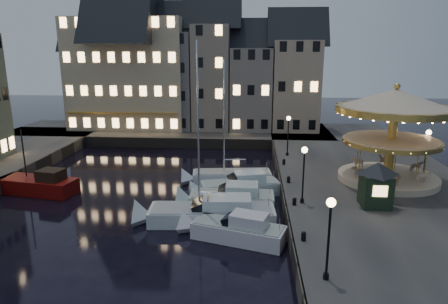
# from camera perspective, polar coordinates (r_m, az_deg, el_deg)

# --- Properties ---
(ground) EXTENTS (160.00, 160.00, 0.00)m
(ground) POSITION_cam_1_polar(r_m,az_deg,el_deg) (29.31, -3.15, -9.93)
(ground) COLOR black
(ground) RESTS_ON ground
(quay_east) EXTENTS (16.00, 56.00, 1.30)m
(quay_east) POSITION_cam_1_polar(r_m,az_deg,el_deg) (35.98, 20.96, -5.10)
(quay_east) COLOR #474442
(quay_east) RESTS_ON ground
(quay_north) EXTENTS (44.00, 12.00, 1.30)m
(quay_north) POSITION_cam_1_polar(r_m,az_deg,el_deg) (56.85, -7.59, 2.65)
(quay_north) COLOR #474442
(quay_north) RESTS_ON ground
(quaywall_e) EXTENTS (0.15, 44.00, 1.30)m
(quaywall_e) POSITION_cam_1_polar(r_m,az_deg,el_deg) (34.52, 8.09, -5.08)
(quaywall_e) COLOR #47423A
(quaywall_e) RESTS_ON ground
(quaywall_n) EXTENTS (48.00, 0.15, 1.30)m
(quaywall_n) POSITION_cam_1_polar(r_m,az_deg,el_deg) (50.72, -6.74, 1.26)
(quaywall_n) COLOR #47423A
(quaywall_n) RESTS_ON ground
(streetlamp_a) EXTENTS (0.44, 0.44, 4.17)m
(streetlamp_a) POSITION_cam_1_polar(r_m,az_deg,el_deg) (19.58, 14.83, -10.35)
(streetlamp_a) COLOR black
(streetlamp_a) RESTS_ON quay_east
(streetlamp_b) EXTENTS (0.44, 0.44, 4.17)m
(streetlamp_b) POSITION_cam_1_polar(r_m,az_deg,el_deg) (28.87, 11.33, -2.08)
(streetlamp_b) COLOR black
(streetlamp_b) RESTS_ON quay_east
(streetlamp_c) EXTENTS (0.44, 0.44, 4.17)m
(streetlamp_c) POSITION_cam_1_polar(r_m,az_deg,el_deg) (41.93, 9.16, 3.12)
(streetlamp_c) COLOR black
(streetlamp_c) RESTS_ON quay_east
(streetlamp_d) EXTENTS (0.44, 0.44, 4.17)m
(streetlamp_d) POSITION_cam_1_polar(r_m,az_deg,el_deg) (38.44, 27.01, 0.70)
(streetlamp_d) COLOR black
(streetlamp_d) RESTS_ON quay_east
(bollard_a) EXTENTS (0.30, 0.30, 0.57)m
(bollard_a) POSITION_cam_1_polar(r_m,az_deg,el_deg) (24.08, 11.31, -11.64)
(bollard_a) COLOR black
(bollard_a) RESTS_ON quay_east
(bollard_b) EXTENTS (0.30, 0.30, 0.57)m
(bollard_b) POSITION_cam_1_polar(r_m,az_deg,el_deg) (29.10, 10.03, -6.91)
(bollard_b) COLOR black
(bollard_b) RESTS_ON quay_east
(bollard_c) EXTENTS (0.30, 0.30, 0.57)m
(bollard_c) POSITION_cam_1_polar(r_m,az_deg,el_deg) (33.79, 9.22, -3.85)
(bollard_c) COLOR black
(bollard_c) RESTS_ON quay_east
(bollard_d) EXTENTS (0.30, 0.30, 0.57)m
(bollard_d) POSITION_cam_1_polar(r_m,az_deg,el_deg) (39.04, 8.56, -1.34)
(bollard_d) COLOR black
(bollard_d) RESTS_ON quay_east
(townhouse_na) EXTENTS (5.50, 8.00, 12.80)m
(townhouse_na) POSITION_cam_1_polar(r_m,az_deg,el_deg) (61.16, -18.19, 9.64)
(townhouse_na) COLOR tan
(townhouse_na) RESTS_ON quay_north
(townhouse_nb) EXTENTS (6.16, 8.00, 13.80)m
(townhouse_nb) POSITION_cam_1_polar(r_m,az_deg,el_deg) (59.29, -13.27, 10.32)
(townhouse_nb) COLOR gray
(townhouse_nb) RESTS_ON quay_north
(townhouse_nc) EXTENTS (6.82, 8.00, 14.80)m
(townhouse_nc) POSITION_cam_1_polar(r_m,az_deg,el_deg) (57.75, -7.45, 10.98)
(townhouse_nc) COLOR slate
(townhouse_nc) RESTS_ON quay_north
(townhouse_nd) EXTENTS (5.50, 8.00, 15.80)m
(townhouse_nd) POSITION_cam_1_polar(r_m,az_deg,el_deg) (56.86, -1.67, 11.54)
(townhouse_nd) COLOR gray
(townhouse_nd) RESTS_ON quay_north
(townhouse_ne) EXTENTS (6.16, 8.00, 12.80)m
(townhouse_ne) POSITION_cam_1_polar(r_m,az_deg,el_deg) (56.65, 3.92, 9.98)
(townhouse_ne) COLOR gray
(townhouse_ne) RESTS_ON quay_north
(townhouse_nf) EXTENTS (6.82, 8.00, 13.80)m
(townhouse_nf) POSITION_cam_1_polar(r_m,az_deg,el_deg) (56.90, 10.13, 10.32)
(townhouse_nf) COLOR tan
(townhouse_nf) RESTS_ON quay_north
(hotel_corner) EXTENTS (17.60, 9.00, 16.80)m
(hotel_corner) POSITION_cam_1_polar(r_m,az_deg,el_deg) (59.20, -13.31, 11.77)
(hotel_corner) COLOR beige
(hotel_corner) RESTS_ON quay_north
(motorboat_b) EXTENTS (7.07, 3.89, 2.15)m
(motorboat_b) POSITION_cam_1_polar(r_m,az_deg,el_deg) (26.53, 1.20, -11.11)
(motorboat_b) COLOR silver
(motorboat_b) RESTS_ON ground
(motorboat_c) EXTENTS (10.07, 3.25, 13.35)m
(motorboat_c) POSITION_cam_1_polar(r_m,az_deg,el_deg) (28.96, -2.50, -8.76)
(motorboat_c) COLOR silver
(motorboat_c) RESTS_ON ground
(motorboat_d) EXTENTS (7.60, 2.52, 2.15)m
(motorboat_d) POSITION_cam_1_polar(r_m,az_deg,el_deg) (31.64, 0.38, -6.78)
(motorboat_d) COLOR silver
(motorboat_d) RESTS_ON ground
(motorboat_e) EXTENTS (7.68, 4.01, 2.15)m
(motorboat_e) POSITION_cam_1_polar(r_m,az_deg,el_deg) (34.27, 1.69, -5.10)
(motorboat_e) COLOR silver
(motorboat_e) RESTS_ON ground
(motorboat_f) EXTENTS (8.33, 3.00, 11.00)m
(motorboat_f) POSITION_cam_1_polar(r_m,az_deg,el_deg) (37.24, 0.23, -3.67)
(motorboat_f) COLOR silver
(motorboat_f) RESTS_ON ground
(red_fishing_boat) EXTENTS (7.18, 3.58, 5.76)m
(red_fishing_boat) POSITION_cam_1_polar(r_m,az_deg,el_deg) (38.18, -24.93, -4.34)
(red_fishing_boat) COLOR #610A07
(red_fishing_boat) RESTS_ON ground
(carousel) EXTENTS (9.36, 9.36, 8.19)m
(carousel) POSITION_cam_1_polar(r_m,az_deg,el_deg) (35.50, 23.11, 4.53)
(carousel) COLOR beige
(carousel) RESTS_ON quay_east
(ticket_kiosk) EXTENTS (3.12, 3.12, 3.66)m
(ticket_kiosk) POSITION_cam_1_polar(r_m,az_deg,el_deg) (29.85, 21.00, -3.32)
(ticket_kiosk) COLOR black
(ticket_kiosk) RESTS_ON quay_east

